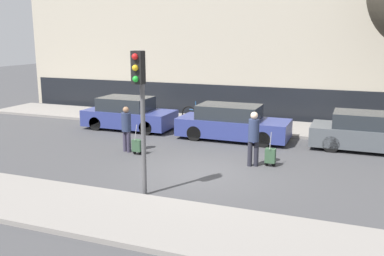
# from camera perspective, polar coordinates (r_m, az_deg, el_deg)

# --- Properties ---
(ground_plane) EXTENTS (80.00, 80.00, 0.00)m
(ground_plane) POSITION_cam_1_polar(r_m,az_deg,el_deg) (13.09, 1.14, -5.97)
(ground_plane) COLOR #424244
(sidewalk_near) EXTENTS (28.00, 2.50, 0.12)m
(sidewalk_near) POSITION_cam_1_polar(r_m,az_deg,el_deg) (9.86, -6.56, -11.98)
(sidewalk_near) COLOR gray
(sidewalk_near) RESTS_ON ground_plane
(sidewalk_far) EXTENTS (28.00, 3.00, 0.12)m
(sidewalk_far) POSITION_cam_1_polar(r_m,az_deg,el_deg) (19.57, 8.23, 0.25)
(sidewalk_far) COLOR gray
(sidewalk_far) RESTS_ON ground_plane
(parked_car_0) EXTENTS (3.98, 1.80, 1.42)m
(parked_car_0) POSITION_cam_1_polar(r_m,az_deg,el_deg) (19.20, -8.46, 1.84)
(parked_car_0) COLOR navy
(parked_car_0) RESTS_ON ground_plane
(parked_car_1) EXTENTS (4.41, 1.72, 1.39)m
(parked_car_1) POSITION_cam_1_polar(r_m,az_deg,el_deg) (17.13, 5.38, 0.62)
(parked_car_1) COLOR navy
(parked_car_1) RESTS_ON ground_plane
(parked_car_2) EXTENTS (4.14, 1.74, 1.37)m
(parked_car_2) POSITION_cam_1_polar(r_m,az_deg,el_deg) (16.71, 22.55, -0.59)
(parked_car_2) COLOR #4C5156
(parked_car_2) RESTS_ON ground_plane
(pedestrian_left) EXTENTS (0.34, 0.34, 1.64)m
(pedestrian_left) POSITION_cam_1_polar(r_m,az_deg,el_deg) (15.34, -8.74, 0.20)
(pedestrian_left) COLOR #383347
(pedestrian_left) RESTS_ON ground_plane
(trolley_left) EXTENTS (0.34, 0.29, 1.08)m
(trolley_left) POSITION_cam_1_polar(r_m,az_deg,el_deg) (15.07, -7.33, -2.32)
(trolley_left) COLOR #335138
(trolley_left) RESTS_ON ground_plane
(pedestrian_right) EXTENTS (0.34, 0.34, 1.76)m
(pedestrian_right) POSITION_cam_1_polar(r_m,az_deg,el_deg) (13.60, 8.22, -1.00)
(pedestrian_right) COLOR #23232D
(pedestrian_right) RESTS_ON ground_plane
(trolley_right) EXTENTS (0.34, 0.29, 1.12)m
(trolley_right) POSITION_cam_1_polar(r_m,az_deg,el_deg) (13.84, 10.40, -3.65)
(trolley_right) COLOR #335138
(trolley_right) RESTS_ON ground_plane
(traffic_light) EXTENTS (0.28, 0.47, 3.73)m
(traffic_light) POSITION_cam_1_polar(r_m,az_deg,el_deg) (10.67, -6.92, 4.45)
(traffic_light) COLOR #515154
(traffic_light) RESTS_ON ground_plane
(parked_bicycle) EXTENTS (1.77, 0.06, 0.96)m
(parked_bicycle) POSITION_cam_1_polar(r_m,az_deg,el_deg) (19.96, 0.98, 1.88)
(parked_bicycle) COLOR black
(parked_bicycle) RESTS_ON sidewalk_far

